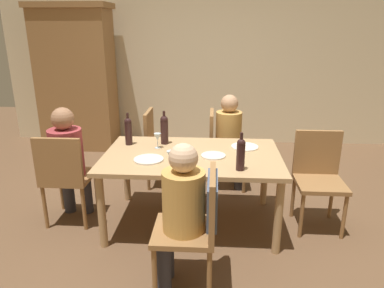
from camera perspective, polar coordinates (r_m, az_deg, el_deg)
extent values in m
plane|color=brown|center=(3.66, 0.00, -12.35)|extent=(10.00, 10.00, 0.00)
cube|color=beige|center=(5.88, 1.77, 13.33)|extent=(6.40, 0.12, 2.70)
cube|color=olive|center=(5.87, -17.83, 9.50)|extent=(1.10, 0.56, 2.10)
cube|color=olive|center=(5.82, -18.94, 20.14)|extent=(1.18, 0.62, 0.08)
cube|color=tan|center=(3.35, 0.00, -1.95)|extent=(1.65, 1.04, 0.04)
cylinder|color=tan|center=(3.24, -14.20, -10.39)|extent=(0.07, 0.07, 0.69)
cylinder|color=tan|center=(3.14, 13.57, -11.28)|extent=(0.07, 0.07, 0.69)
cylinder|color=tan|center=(4.02, -10.40, -4.29)|extent=(0.07, 0.07, 0.69)
cylinder|color=tan|center=(3.94, 11.49, -4.83)|extent=(0.07, 0.07, 0.69)
cylinder|color=olive|center=(4.55, 7.97, -3.05)|extent=(0.04, 0.04, 0.44)
cylinder|color=olive|center=(4.20, 8.32, -4.94)|extent=(0.04, 0.04, 0.44)
cylinder|color=olive|center=(4.54, 3.17, -2.96)|extent=(0.04, 0.04, 0.44)
cylinder|color=olive|center=(4.19, 3.11, -4.85)|extent=(0.04, 0.04, 0.44)
cube|color=olive|center=(4.28, 5.74, -0.94)|extent=(0.44, 0.44, 0.04)
cube|color=olive|center=(4.20, 3.12, 2.20)|extent=(0.04, 0.44, 0.44)
cylinder|color=olive|center=(2.66, -5.98, -20.08)|extent=(0.04, 0.04, 0.44)
cylinder|color=olive|center=(2.96, -4.73, -15.53)|extent=(0.04, 0.04, 0.44)
cylinder|color=olive|center=(2.63, 2.76, -20.49)|extent=(0.04, 0.04, 0.44)
cylinder|color=olive|center=(2.94, 2.91, -15.83)|extent=(0.04, 0.04, 0.44)
cube|color=olive|center=(2.66, -1.30, -13.73)|extent=(0.44, 0.44, 0.04)
cube|color=olive|center=(2.53, 3.25, -9.25)|extent=(0.04, 0.44, 0.44)
cube|color=#4C5B75|center=(2.52, 3.26, -8.81)|extent=(0.07, 0.40, 0.31)
cylinder|color=olive|center=(4.04, -20.08, -6.89)|extent=(0.04, 0.04, 0.44)
cylinder|color=olive|center=(3.91, -14.93, -7.25)|extent=(0.04, 0.04, 0.44)
cylinder|color=olive|center=(3.74, -22.36, -9.32)|extent=(0.04, 0.04, 0.44)
cylinder|color=olive|center=(3.59, -16.82, -9.83)|extent=(0.04, 0.04, 0.44)
cube|color=olive|center=(3.72, -18.92, -4.96)|extent=(0.44, 0.44, 0.04)
cube|color=olive|center=(3.46, -20.55, -2.60)|extent=(0.44, 0.04, 0.44)
cylinder|color=olive|center=(4.55, -1.38, -2.85)|extent=(0.04, 0.04, 0.44)
cylinder|color=olive|center=(4.20, -1.84, -4.73)|extent=(0.04, 0.04, 0.44)
cylinder|color=olive|center=(4.60, -6.10, -2.73)|extent=(0.04, 0.04, 0.44)
cylinder|color=olive|center=(4.26, -6.95, -4.57)|extent=(0.04, 0.04, 0.44)
cube|color=olive|center=(4.31, -4.14, -0.73)|extent=(0.44, 0.44, 0.04)
cube|color=olive|center=(4.27, -6.87, 2.37)|extent=(0.04, 0.44, 0.44)
cylinder|color=olive|center=(3.58, 23.05, -10.66)|extent=(0.04, 0.04, 0.44)
cylinder|color=olive|center=(3.48, 17.03, -10.86)|extent=(0.04, 0.04, 0.44)
cylinder|color=olive|center=(3.90, 21.30, -8.00)|extent=(0.04, 0.04, 0.44)
cylinder|color=olive|center=(3.80, 15.78, -8.09)|extent=(0.04, 0.04, 0.44)
cube|color=olive|center=(3.58, 19.70, -5.94)|extent=(0.44, 0.44, 0.04)
cube|color=olive|center=(3.68, 19.29, -1.25)|extent=(0.44, 0.04, 0.44)
cylinder|color=#33333D|center=(4.45, 7.43, -3.38)|extent=(0.11, 0.11, 0.46)
cylinder|color=#33333D|center=(4.29, 7.57, -4.28)|extent=(0.11, 0.11, 0.46)
cylinder|color=tan|center=(4.21, 5.84, 2.03)|extent=(0.30, 0.30, 0.46)
sphere|color=tan|center=(4.13, 5.99, 6.44)|extent=(0.20, 0.20, 0.20)
cylinder|color=#33333D|center=(2.73, -4.56, -18.70)|extent=(0.11, 0.11, 0.46)
cylinder|color=#33333D|center=(2.87, -4.03, -16.52)|extent=(0.11, 0.11, 0.46)
cylinder|color=tan|center=(2.54, -1.33, -9.29)|extent=(0.30, 0.30, 0.46)
sphere|color=beige|center=(2.40, -1.39, -2.23)|extent=(0.20, 0.20, 0.20)
cylinder|color=#33333D|center=(3.97, -19.06, -7.12)|extent=(0.12, 0.12, 0.46)
cylinder|color=#33333D|center=(3.90, -16.48, -7.30)|extent=(0.12, 0.12, 0.46)
cylinder|color=#9E383D|center=(3.63, -19.31, -1.46)|extent=(0.31, 0.31, 0.48)
sphere|color=#996B4C|center=(3.54, -19.90, 3.82)|extent=(0.21, 0.21, 0.21)
cylinder|color=black|center=(3.64, -10.07, 1.63)|extent=(0.07, 0.07, 0.23)
sphere|color=black|center=(3.61, -10.18, 3.54)|extent=(0.07, 0.07, 0.07)
cylinder|color=black|center=(3.59, -10.22, 4.28)|extent=(0.03, 0.03, 0.08)
cylinder|color=black|center=(2.98, 7.74, -2.11)|extent=(0.07, 0.07, 0.22)
sphere|color=black|center=(2.94, 7.84, 0.15)|extent=(0.07, 0.07, 0.07)
cylinder|color=black|center=(2.92, 7.88, 1.06)|extent=(0.03, 0.03, 0.08)
cylinder|color=black|center=(3.62, -4.41, 1.85)|extent=(0.08, 0.08, 0.24)
sphere|color=black|center=(3.58, -4.46, 3.89)|extent=(0.08, 0.08, 0.08)
cylinder|color=black|center=(3.57, -4.48, 4.64)|extent=(0.03, 0.03, 0.08)
cylinder|color=silver|center=(3.53, -5.47, -0.59)|extent=(0.06, 0.06, 0.00)
cylinder|color=silver|center=(3.52, -5.48, -0.02)|extent=(0.01, 0.01, 0.07)
cone|color=silver|center=(3.50, -5.52, 1.10)|extent=(0.07, 0.07, 0.07)
cylinder|color=silver|center=(3.04, -3.41, -3.71)|extent=(0.06, 0.06, 0.00)
cylinder|color=silver|center=(3.03, -3.42, -3.06)|extent=(0.01, 0.01, 0.07)
cone|color=silver|center=(3.00, -3.44, -1.78)|extent=(0.07, 0.07, 0.07)
cylinder|color=silver|center=(3.22, -6.91, -2.44)|extent=(0.27, 0.27, 0.01)
cylinder|color=silver|center=(3.30, 3.42, -1.85)|extent=(0.22, 0.22, 0.01)
cylinder|color=white|center=(3.57, 8.39, -0.44)|extent=(0.27, 0.27, 0.01)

